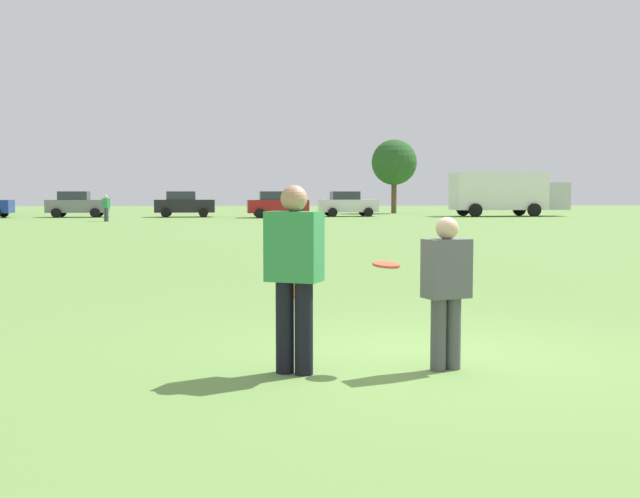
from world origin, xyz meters
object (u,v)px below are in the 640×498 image
at_px(traffic_cone, 292,283).
at_px(parked_car_far_right, 348,204).
at_px(parked_car_center, 77,204).
at_px(bystander_sideline_watcher, 106,206).
at_px(player_defender, 446,285).
at_px(parked_car_mid_right, 184,204).
at_px(frisbee, 386,265).
at_px(player_thrower, 294,268).
at_px(box_truck, 507,192).
at_px(parked_car_near_right, 277,204).

bearing_deg(traffic_cone, parked_car_far_right, 81.80).
relative_size(parked_car_center, bystander_sideline_watcher, 2.69).
xyz_separation_m(player_defender, bystander_sideline_watcher, (-10.69, 39.65, 0.07)).
height_order(traffic_cone, parked_car_mid_right, parked_car_mid_right).
bearing_deg(traffic_cone, parked_car_center, 106.99).
relative_size(frisbee, parked_car_mid_right, 0.06).
xyz_separation_m(player_defender, parked_car_mid_right, (-6.80, 47.87, 0.09)).
height_order(player_thrower, parked_car_center, parked_car_center).
distance_m(player_thrower, parked_car_far_right, 48.66).
xyz_separation_m(player_thrower, box_truck, (18.15, 47.83, 0.75)).
relative_size(player_defender, parked_car_far_right, 0.35).
bearing_deg(parked_car_far_right, bystander_sideline_watcher, -151.34).
height_order(frisbee, traffic_cone, frisbee).
bearing_deg(player_thrower, traffic_cone, 87.47).
xyz_separation_m(parked_car_mid_right, bystander_sideline_watcher, (-3.90, -8.22, -0.02)).
xyz_separation_m(parked_car_far_right, bystander_sideline_watcher, (-15.64, -8.55, -0.02)).
bearing_deg(parked_car_center, bystander_sideline_watcher, -66.84).
bearing_deg(bystander_sideline_watcher, player_defender, -74.91).
bearing_deg(frisbee, box_truck, 70.11).
distance_m(player_defender, frisbee, 0.61).
relative_size(parked_car_center, parked_car_far_right, 1.00).
xyz_separation_m(parked_car_mid_right, parked_car_far_right, (11.75, 0.33, 0.00)).
relative_size(parked_car_mid_right, parked_car_near_right, 1.00).
xyz_separation_m(parked_car_center, parked_car_near_right, (14.03, -2.24, 0.00)).
height_order(player_thrower, parked_car_near_right, parked_car_near_right).
height_order(player_defender, parked_car_far_right, parked_car_far_right).
distance_m(player_thrower, bystander_sideline_watcher, 40.75).
height_order(player_defender, parked_car_center, parked_car_center).
xyz_separation_m(player_thrower, parked_car_mid_right, (-5.33, 47.90, -0.08)).
xyz_separation_m(frisbee, parked_car_center, (-13.72, 47.98, -0.09)).
bearing_deg(parked_car_mid_right, parked_car_near_right, -17.33).
bearing_deg(parked_car_near_right, parked_car_far_right, 24.47).
height_order(traffic_cone, parked_car_near_right, parked_car_near_right).
bearing_deg(player_thrower, box_truck, 69.22).
bearing_deg(parked_car_center, traffic_cone, -73.01).
height_order(parked_car_near_right, bystander_sideline_watcher, parked_car_near_right).
xyz_separation_m(parked_car_center, bystander_sideline_watcher, (3.60, -8.42, -0.02)).
relative_size(parked_car_near_right, parked_car_far_right, 1.00).
bearing_deg(player_thrower, parked_car_near_right, 88.50).
xyz_separation_m(player_thrower, parked_car_center, (-12.83, 48.11, -0.08)).
height_order(parked_car_mid_right, box_truck, box_truck).
bearing_deg(parked_car_mid_right, player_thrower, -83.65).
xyz_separation_m(parked_car_center, box_truck, (30.98, -0.28, 0.83)).
relative_size(frisbee, parked_car_center, 0.06).
relative_size(player_thrower, box_truck, 0.21).
relative_size(parked_car_mid_right, bystander_sideline_watcher, 2.69).
bearing_deg(parked_car_far_right, parked_car_near_right, -155.53).
bearing_deg(parked_car_near_right, frisbee, -90.38).
xyz_separation_m(player_defender, parked_car_center, (-14.29, 48.07, 0.09)).
relative_size(traffic_cone, box_truck, 0.06).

